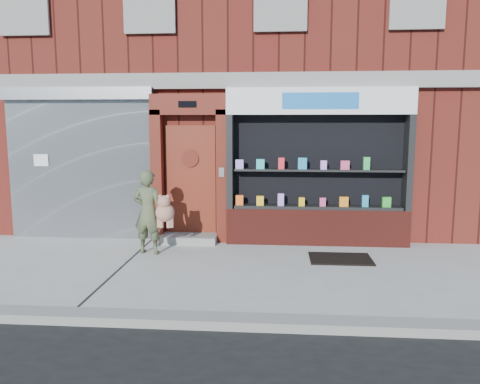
# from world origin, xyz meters

# --- Properties ---
(ground) EXTENTS (80.00, 80.00, 0.00)m
(ground) POSITION_xyz_m (0.00, 0.00, 0.00)
(ground) COLOR #9E9E99
(ground) RESTS_ON ground
(curb) EXTENTS (60.00, 0.30, 0.12)m
(curb) POSITION_xyz_m (0.00, -2.15, 0.06)
(curb) COLOR gray
(curb) RESTS_ON ground
(building) EXTENTS (12.00, 8.16, 8.00)m
(building) POSITION_xyz_m (-0.00, 5.99, 4.00)
(building) COLOR #571914
(building) RESTS_ON ground
(shutter_bay) EXTENTS (3.10, 0.30, 3.04)m
(shutter_bay) POSITION_xyz_m (-3.00, 1.93, 1.72)
(shutter_bay) COLOR gray
(shutter_bay) RESTS_ON ground
(red_door_bay) EXTENTS (1.52, 0.58, 2.90)m
(red_door_bay) POSITION_xyz_m (-0.75, 1.86, 1.46)
(red_door_bay) COLOR #59180F
(red_door_bay) RESTS_ON ground
(pharmacy_bay) EXTENTS (3.50, 0.41, 3.00)m
(pharmacy_bay) POSITION_xyz_m (1.75, 1.81, 1.37)
(pharmacy_bay) COLOR maroon
(pharmacy_bay) RESTS_ON ground
(woman) EXTENTS (0.80, 0.48, 1.52)m
(woman) POSITION_xyz_m (-1.28, 0.84, 0.77)
(woman) COLOR #4B5437
(woman) RESTS_ON ground
(doormat) EXTENTS (1.06, 0.74, 0.03)m
(doormat) POSITION_xyz_m (2.08, 0.72, 0.01)
(doormat) COLOR black
(doormat) RESTS_ON ground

